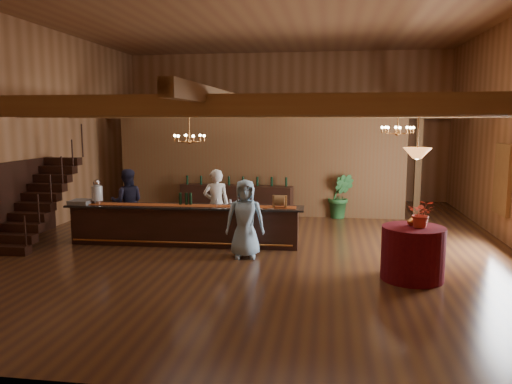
# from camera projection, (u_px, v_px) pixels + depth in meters

# --- Properties ---
(floor) EXTENTS (14.00, 14.00, 0.00)m
(floor) POSITION_uv_depth(u_px,v_px,m) (259.00, 242.00, 12.43)
(floor) COLOR #563118
(floor) RESTS_ON ground
(ceiling) EXTENTS (14.00, 14.00, 0.00)m
(ceiling) POSITION_uv_depth(u_px,v_px,m) (260.00, 12.00, 11.65)
(ceiling) COLOR brown
(ceiling) RESTS_ON wall_back
(wall_back) EXTENTS (12.00, 0.10, 5.50)m
(wall_back) POSITION_uv_depth(u_px,v_px,m) (285.00, 127.00, 18.89)
(wall_back) COLOR #9C6841
(wall_back) RESTS_ON floor
(wall_front) EXTENTS (12.00, 0.10, 5.50)m
(wall_front) POSITION_uv_depth(u_px,v_px,m) (166.00, 144.00, 5.19)
(wall_front) COLOR #9C6841
(wall_front) RESTS_ON floor
(wall_left) EXTENTS (0.10, 14.00, 5.50)m
(wall_left) POSITION_uv_depth(u_px,v_px,m) (30.00, 130.00, 12.91)
(wall_left) COLOR #9C6841
(wall_left) RESTS_ON floor
(beam_grid) EXTENTS (11.90, 13.90, 0.39)m
(beam_grid) POSITION_uv_depth(u_px,v_px,m) (262.00, 110.00, 12.47)
(beam_grid) COLOR olive
(beam_grid) RESTS_ON wall_left
(support_posts) EXTENTS (9.20, 10.20, 3.20)m
(support_posts) POSITION_uv_depth(u_px,v_px,m) (256.00, 180.00, 11.71)
(support_posts) COLOR olive
(support_posts) RESTS_ON floor
(partition_wall) EXTENTS (9.00, 0.18, 3.10)m
(partition_wall) POSITION_uv_depth(u_px,v_px,m) (259.00, 167.00, 15.71)
(partition_wall) COLOR brown
(partition_wall) RESTS_ON floor
(window_right_back) EXTENTS (0.12, 1.05, 1.75)m
(window_right_back) POSITION_uv_depth(u_px,v_px,m) (503.00, 179.00, 12.33)
(window_right_back) COLOR white
(window_right_back) RESTS_ON wall_right
(staircase) EXTENTS (1.00, 2.80, 2.00)m
(staircase) POSITION_uv_depth(u_px,v_px,m) (38.00, 202.00, 12.35)
(staircase) COLOR black
(staircase) RESTS_ON floor
(backroom_boxes) EXTENTS (4.10, 0.60, 1.10)m
(backroom_boxes) POSITION_uv_depth(u_px,v_px,m) (273.00, 190.00, 17.78)
(backroom_boxes) COLOR black
(backroom_boxes) RESTS_ON floor
(tasting_bar) EXTENTS (5.78, 0.93, 0.97)m
(tasting_bar) POSITION_uv_depth(u_px,v_px,m) (184.00, 225.00, 12.07)
(tasting_bar) COLOR black
(tasting_bar) RESTS_ON floor
(beverage_dispenser) EXTENTS (0.26, 0.26, 0.60)m
(beverage_dispenser) POSITION_uv_depth(u_px,v_px,m) (97.00, 192.00, 12.25)
(beverage_dispenser) COLOR silver
(beverage_dispenser) RESTS_ON tasting_bar
(glass_rack_tray) EXTENTS (0.50, 0.50, 0.10)m
(glass_rack_tray) POSITION_uv_depth(u_px,v_px,m) (81.00, 202.00, 12.24)
(glass_rack_tray) COLOR gray
(glass_rack_tray) RESTS_ON tasting_bar
(raffle_drum) EXTENTS (0.34, 0.24, 0.30)m
(raffle_drum) POSITION_uv_depth(u_px,v_px,m) (280.00, 200.00, 11.67)
(raffle_drum) COLOR brown
(raffle_drum) RESTS_ON tasting_bar
(bar_bottle_0) EXTENTS (0.07, 0.07, 0.30)m
(bar_bottle_0) POSITION_uv_depth(u_px,v_px,m) (180.00, 199.00, 12.10)
(bar_bottle_0) COLOR black
(bar_bottle_0) RESTS_ON tasting_bar
(bar_bottle_1) EXTENTS (0.07, 0.07, 0.30)m
(bar_bottle_1) POSITION_uv_depth(u_px,v_px,m) (186.00, 199.00, 12.09)
(bar_bottle_1) COLOR black
(bar_bottle_1) RESTS_ON tasting_bar
(bar_bottle_2) EXTENTS (0.07, 0.07, 0.30)m
(bar_bottle_2) POSITION_uv_depth(u_px,v_px,m) (191.00, 199.00, 12.07)
(bar_bottle_2) COLOR black
(bar_bottle_2) RESTS_ON tasting_bar
(backbar_shelf) EXTENTS (3.57, 0.91, 0.99)m
(backbar_shelf) POSITION_uv_depth(u_px,v_px,m) (236.00, 201.00, 15.58)
(backbar_shelf) COLOR black
(backbar_shelf) RESTS_ON floor
(round_table) EXTENTS (1.17, 1.17, 1.02)m
(round_table) POSITION_uv_depth(u_px,v_px,m) (413.00, 253.00, 9.42)
(round_table) COLOR #610C12
(round_table) RESTS_ON floor
(chandelier_left) EXTENTS (0.80, 0.80, 0.80)m
(chandelier_left) POSITION_uv_depth(u_px,v_px,m) (189.00, 138.00, 12.51)
(chandelier_left) COLOR #BB7031
(chandelier_left) RESTS_ON beam_grid
(chandelier_right) EXTENTS (0.80, 0.80, 0.59)m
(chandelier_right) POSITION_uv_depth(u_px,v_px,m) (398.00, 130.00, 12.54)
(chandelier_right) COLOR #BB7031
(chandelier_right) RESTS_ON beam_grid
(pendant_lamp) EXTENTS (0.52, 0.52, 0.90)m
(pendant_lamp) POSITION_uv_depth(u_px,v_px,m) (417.00, 153.00, 9.15)
(pendant_lamp) COLOR #BB7031
(pendant_lamp) RESTS_ON beam_grid
(bartender) EXTENTS (0.74, 0.58, 1.79)m
(bartender) POSITION_uv_depth(u_px,v_px,m) (216.00, 204.00, 12.58)
(bartender) COLOR white
(bartender) RESTS_ON floor
(staff_second) EXTENTS (1.02, 0.90, 1.75)m
(staff_second) POSITION_uv_depth(u_px,v_px,m) (127.00, 202.00, 13.04)
(staff_second) COLOR #25243C
(staff_second) RESTS_ON floor
(guest) EXTENTS (0.92, 0.67, 1.73)m
(guest) POSITION_uv_depth(u_px,v_px,m) (245.00, 219.00, 10.89)
(guest) COLOR #93BDD7
(guest) RESTS_ON floor
(floor_plant) EXTENTS (0.81, 0.68, 1.38)m
(floor_plant) POSITION_uv_depth(u_px,v_px,m) (341.00, 196.00, 15.32)
(floor_plant) COLOR #28612A
(floor_plant) RESTS_ON floor
(table_flowers) EXTENTS (0.55, 0.50, 0.53)m
(table_flowers) POSITION_uv_depth(u_px,v_px,m) (422.00, 214.00, 9.26)
(table_flowers) COLOR #D1462D
(table_flowers) RESTS_ON round_table
(table_vase) EXTENTS (0.19, 0.19, 0.30)m
(table_vase) POSITION_uv_depth(u_px,v_px,m) (412.00, 218.00, 9.44)
(table_vase) COLOR #BB7031
(table_vase) RESTS_ON round_table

